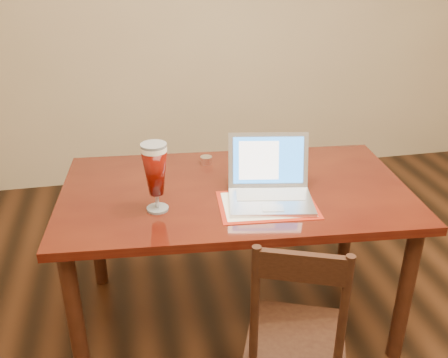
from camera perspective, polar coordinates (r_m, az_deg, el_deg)
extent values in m
cube|color=tan|center=(3.90, 0.14, 19.27)|extent=(4.50, 0.01, 2.70)
cube|color=#451409|center=(2.32, 1.27, -1.47)|extent=(1.67, 1.03, 0.04)
cylinder|color=#35170D|center=(2.25, -16.59, -15.32)|extent=(0.07, 0.07, 0.71)
cylinder|color=#35170D|center=(2.43, 19.95, -12.35)|extent=(0.07, 0.07, 0.71)
cylinder|color=#35170D|center=(2.84, -14.46, -5.54)|extent=(0.07, 0.07, 0.71)
cylinder|color=#35170D|center=(2.99, 14.02, -3.85)|extent=(0.07, 0.07, 0.71)
cube|color=#9D1E0E|center=(2.17, 4.97, -2.95)|extent=(0.44, 0.33, 0.00)
cube|color=white|center=(2.17, 4.97, -2.91)|extent=(0.40, 0.29, 0.00)
cube|color=#BCBCC1|center=(2.18, 5.38, -2.61)|extent=(0.40, 0.31, 0.02)
cube|color=silver|center=(2.22, 5.25, -1.79)|extent=(0.31, 0.16, 0.00)
cube|color=silver|center=(2.11, 5.60, -3.30)|extent=(0.10, 0.08, 0.00)
cube|color=#BCBCC1|center=(2.26, 5.08, 2.16)|extent=(0.37, 0.14, 0.24)
cube|color=blue|center=(2.25, 5.10, 2.14)|extent=(0.32, 0.11, 0.20)
cube|color=white|center=(2.25, 4.01, 2.13)|extent=(0.19, 0.08, 0.17)
cylinder|color=silver|center=(2.15, -7.59, -3.36)|extent=(0.09, 0.09, 0.01)
cylinder|color=silver|center=(2.13, -7.65, -2.46)|extent=(0.02, 0.02, 0.07)
cylinder|color=white|center=(2.03, -8.03, 3.43)|extent=(0.11, 0.11, 0.02)
cylinder|color=silver|center=(2.02, -8.06, 3.85)|extent=(0.11, 0.11, 0.01)
cylinder|color=white|center=(2.55, -2.04, 2.16)|extent=(0.06, 0.06, 0.04)
cylinder|color=white|center=(2.60, 2.48, 2.60)|extent=(0.06, 0.06, 0.04)
cube|color=black|center=(2.07, 8.20, -17.48)|extent=(0.48, 0.47, 0.04)
cylinder|color=black|center=(2.31, 4.11, -18.37)|extent=(0.04, 0.04, 0.36)
cylinder|color=black|center=(2.32, 12.00, -18.96)|extent=(0.04, 0.04, 0.36)
cylinder|color=black|center=(1.80, 3.54, -14.13)|extent=(0.03, 0.03, 0.48)
cylinder|color=black|center=(1.80, 13.48, -14.87)|extent=(0.03, 0.03, 0.48)
cube|color=black|center=(1.68, 8.90, -9.92)|extent=(0.29, 0.14, 0.11)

